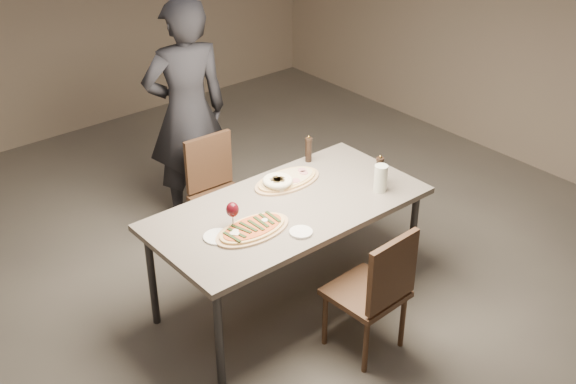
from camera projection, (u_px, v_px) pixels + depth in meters
room at (288, 112)px, 4.28m from camera, size 7.00×7.00×7.00m
dining_table at (288, 213)px, 4.63m from camera, size 1.80×0.90×0.75m
zucchini_pizza at (252, 229)px, 4.33m from camera, size 0.51×0.28×0.05m
ham_pizza at (287, 180)px, 4.86m from camera, size 0.51×0.28×0.04m
bread_basket at (278, 182)px, 4.78m from camera, size 0.20×0.20×0.07m
oil_dish at (301, 232)px, 4.32m from camera, size 0.14×0.14×0.02m
pepper_mill_left at (309, 149)px, 5.09m from camera, size 0.05×0.05×0.20m
pepper_mill_right at (379, 170)px, 4.81m from camera, size 0.05×0.05×0.21m
carafe at (381, 178)px, 4.72m from camera, size 0.09×0.09×0.18m
wine_glass at (233, 210)px, 4.31m from camera, size 0.08×0.08×0.18m
side_plate at (218, 237)px, 4.28m from camera, size 0.18×0.18×0.01m
chair_near at (377, 288)px, 4.28m from camera, size 0.43×0.43×0.88m
chair_far at (217, 187)px, 5.37m from camera, size 0.42×0.42×0.86m
diner at (187, 113)px, 5.50m from camera, size 0.74×0.58×1.80m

